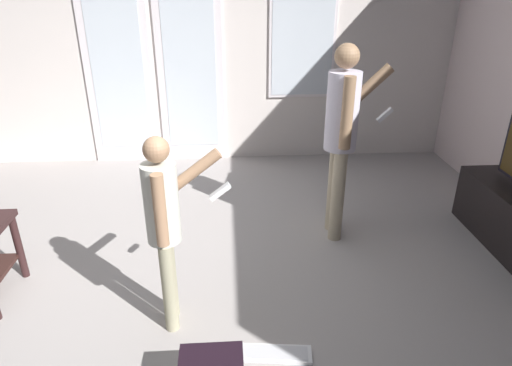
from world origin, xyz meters
The scene contains 5 objects.
ground_plane centered at (0.00, 0.00, -0.01)m, with size 6.29×5.20×0.02m, color #A29B97.
wall_back_with_doors centered at (0.03, 2.57, 1.36)m, with size 6.29×0.09×2.80m.
person_adult centered at (1.47, 0.78, 0.91)m, with size 0.55×0.41×1.51m.
person_child centered at (0.26, -0.18, 0.72)m, with size 0.48×0.35×1.19m.
loose_keyboard centered at (0.83, -0.50, 0.01)m, with size 0.45×0.18×0.02m.
Camera 1 is at (0.61, -2.35, 1.93)m, focal length 31.35 mm.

